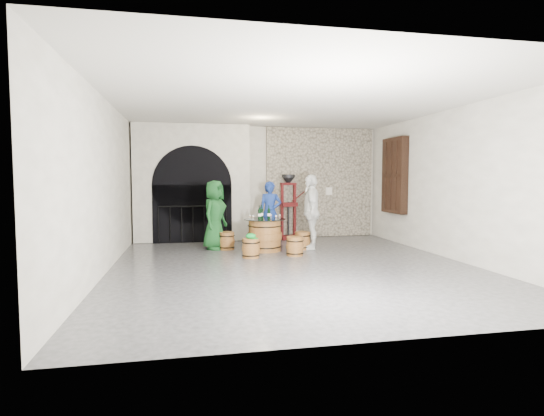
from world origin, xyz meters
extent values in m
plane|color=#313134|center=(0.00, 0.00, 0.00)|extent=(8.00, 8.00, 0.00)
plane|color=beige|center=(0.00, 4.00, 1.60)|extent=(8.00, 0.00, 8.00)
plane|color=beige|center=(0.00, -4.00, 1.60)|extent=(8.00, 0.00, 8.00)
plane|color=beige|center=(-3.50, 0.00, 1.60)|extent=(0.00, 8.00, 8.00)
plane|color=beige|center=(3.50, 0.00, 1.60)|extent=(0.00, 8.00, 8.00)
plane|color=beige|center=(0.00, 0.00, 3.20)|extent=(8.00, 8.00, 0.00)
cube|color=tan|center=(1.80, 3.94, 1.60)|extent=(3.20, 0.12, 3.18)
cube|color=beige|center=(-1.90, 3.75, 1.60)|extent=(3.10, 0.50, 3.18)
cube|color=black|center=(-1.90, 3.48, 0.78)|extent=(2.10, 0.03, 1.55)
cylinder|color=black|center=(-1.90, 3.48, 1.55)|extent=(2.10, 0.03, 2.10)
cylinder|color=black|center=(-1.90, 3.42, 0.98)|extent=(1.79, 0.04, 0.04)
cylinder|color=black|center=(-2.79, 3.42, 0.49)|extent=(0.02, 0.02, 0.98)
cylinder|color=black|center=(-2.50, 3.42, 0.49)|extent=(0.02, 0.02, 0.98)
cylinder|color=black|center=(-2.20, 3.42, 0.49)|extent=(0.02, 0.02, 0.98)
cylinder|color=black|center=(-1.90, 3.42, 0.49)|extent=(0.02, 0.02, 0.98)
cylinder|color=black|center=(-1.60, 3.42, 0.49)|extent=(0.02, 0.02, 0.98)
cylinder|color=black|center=(-1.31, 3.42, 0.49)|extent=(0.02, 0.02, 0.98)
cylinder|color=black|center=(-1.01, 3.42, 0.49)|extent=(0.02, 0.02, 0.98)
cube|color=black|center=(3.39, 2.40, 1.80)|extent=(0.20, 1.10, 2.00)
cube|color=black|center=(3.34, 2.40, 1.80)|extent=(0.06, 0.88, 1.76)
cube|color=black|center=(3.37, 2.40, 1.80)|extent=(0.22, 0.92, 0.06)
cube|color=black|center=(3.37, 2.11, 1.80)|extent=(0.22, 0.06, 1.80)
cube|color=black|center=(3.37, 2.40, 1.80)|extent=(0.22, 0.06, 1.80)
cube|color=black|center=(3.37, 2.69, 1.80)|extent=(0.22, 0.06, 1.80)
cylinder|color=olive|center=(-0.24, 1.80, 0.36)|extent=(0.76, 0.76, 0.72)
cylinder|color=olive|center=(-0.24, 1.80, 0.36)|extent=(0.81, 0.81, 0.16)
torus|color=black|center=(-0.24, 1.80, 0.12)|extent=(0.81, 0.81, 0.02)
torus|color=black|center=(-0.24, 1.80, 0.61)|extent=(0.81, 0.81, 0.02)
cylinder|color=olive|center=(-0.24, 1.80, 0.73)|extent=(0.78, 0.78, 0.02)
cylinder|color=black|center=(-0.24, 1.80, 0.76)|extent=(0.99, 0.99, 0.01)
cylinder|color=olive|center=(-1.11, 2.16, 0.20)|extent=(0.36, 0.36, 0.41)
cylinder|color=olive|center=(-1.11, 2.16, 0.20)|extent=(0.39, 0.39, 0.09)
torus|color=black|center=(-1.11, 2.16, 0.06)|extent=(0.40, 0.40, 0.02)
torus|color=black|center=(-1.11, 2.16, 0.34)|extent=(0.40, 0.40, 0.02)
cylinder|color=olive|center=(-1.11, 2.16, 0.42)|extent=(0.37, 0.37, 0.02)
cylinder|color=olive|center=(0.04, 2.70, 0.20)|extent=(0.36, 0.36, 0.41)
cylinder|color=olive|center=(0.04, 2.70, 0.20)|extent=(0.39, 0.39, 0.09)
torus|color=black|center=(0.04, 2.70, 0.06)|extent=(0.40, 0.40, 0.02)
torus|color=black|center=(0.04, 2.70, 0.34)|extent=(0.40, 0.40, 0.02)
cylinder|color=olive|center=(0.04, 2.70, 0.42)|extent=(0.37, 0.37, 0.02)
cylinder|color=olive|center=(0.71, 1.84, 0.20)|extent=(0.36, 0.36, 0.41)
cylinder|color=olive|center=(0.71, 1.84, 0.20)|extent=(0.39, 0.39, 0.09)
torus|color=black|center=(0.71, 1.84, 0.06)|extent=(0.40, 0.40, 0.02)
torus|color=black|center=(0.71, 1.84, 0.34)|extent=(0.40, 0.40, 0.02)
cylinder|color=olive|center=(0.71, 1.84, 0.42)|extent=(0.37, 0.37, 0.02)
cylinder|color=olive|center=(0.31, 1.03, 0.20)|extent=(0.36, 0.36, 0.41)
cylinder|color=olive|center=(0.31, 1.03, 0.20)|extent=(0.39, 0.39, 0.09)
torus|color=black|center=(0.31, 1.03, 0.06)|extent=(0.40, 0.40, 0.02)
torus|color=black|center=(0.31, 1.03, 0.34)|extent=(0.40, 0.40, 0.02)
cylinder|color=olive|center=(0.31, 1.03, 0.42)|extent=(0.37, 0.37, 0.02)
cylinder|color=olive|center=(-0.69, 0.97, 0.20)|extent=(0.36, 0.36, 0.41)
cylinder|color=olive|center=(-0.69, 0.97, 0.20)|extent=(0.39, 0.39, 0.09)
torus|color=black|center=(-0.69, 0.97, 0.06)|extent=(0.40, 0.40, 0.02)
torus|color=black|center=(-0.69, 0.97, 0.34)|extent=(0.40, 0.40, 0.02)
cylinder|color=olive|center=(-0.69, 0.97, 0.42)|extent=(0.37, 0.37, 0.02)
ellipsoid|color=#0D942F|center=(-0.69, 0.97, 0.48)|extent=(0.22, 0.22, 0.12)
cylinder|color=#0D942F|center=(-0.61, 0.94, 0.43)|extent=(0.14, 0.14, 0.01)
imported|color=#13441A|center=(-1.39, 2.27, 0.84)|extent=(0.88, 0.98, 1.67)
imported|color=navy|center=(0.11, 2.91, 0.82)|extent=(0.69, 0.56, 1.65)
imported|color=silver|center=(0.92, 1.85, 0.91)|extent=(0.67, 1.14, 1.82)
cylinder|color=black|center=(-0.37, 1.75, 0.87)|extent=(0.07, 0.07, 0.22)
cylinder|color=white|center=(-0.37, 1.75, 0.86)|extent=(0.08, 0.08, 0.06)
cone|color=black|center=(-0.37, 1.75, 1.00)|extent=(0.07, 0.07, 0.05)
cylinder|color=black|center=(-0.37, 1.75, 1.05)|extent=(0.03, 0.03, 0.07)
cylinder|color=black|center=(-0.14, 1.79, 0.87)|extent=(0.07, 0.07, 0.22)
cylinder|color=white|center=(-0.14, 1.79, 0.86)|extent=(0.08, 0.08, 0.06)
cone|color=black|center=(-0.14, 1.79, 1.00)|extent=(0.07, 0.07, 0.05)
cylinder|color=black|center=(-0.14, 1.79, 1.05)|extent=(0.03, 0.03, 0.07)
cylinder|color=black|center=(-0.29, 1.93, 0.87)|extent=(0.07, 0.07, 0.22)
cylinder|color=white|center=(-0.29, 1.93, 0.86)|extent=(0.08, 0.08, 0.06)
cone|color=black|center=(-0.29, 1.93, 1.00)|extent=(0.07, 0.07, 0.05)
cylinder|color=black|center=(-0.29, 1.93, 1.05)|extent=(0.03, 0.03, 0.07)
cylinder|color=olive|center=(-0.08, 2.88, 0.30)|extent=(0.43, 0.43, 0.60)
cylinder|color=olive|center=(-0.08, 2.88, 0.30)|extent=(0.46, 0.46, 0.13)
torus|color=black|center=(-0.08, 2.88, 0.10)|extent=(0.47, 0.47, 0.02)
torus|color=black|center=(-0.08, 2.88, 0.51)|extent=(0.47, 0.47, 0.02)
cylinder|color=olive|center=(-0.08, 2.88, 0.61)|extent=(0.44, 0.44, 0.02)
cube|color=#4E0D0D|center=(0.77, 3.61, 0.05)|extent=(0.57, 0.49, 0.10)
cube|color=#4E0D0D|center=(0.77, 3.61, 0.99)|extent=(0.50, 0.37, 0.12)
cube|color=#4E0D0D|center=(0.77, 3.61, 1.57)|extent=(0.47, 0.20, 0.07)
cylinder|color=black|center=(0.77, 3.61, 0.58)|extent=(0.05, 0.05, 0.97)
cylinder|color=black|center=(0.77, 3.61, 1.79)|extent=(0.37, 0.37, 0.09)
cone|color=black|center=(0.77, 3.61, 1.67)|extent=(0.37, 0.37, 0.19)
cube|color=#4E0D0D|center=(0.58, 3.57, 0.82)|extent=(0.08, 0.08, 1.55)
cube|color=#4E0D0D|center=(0.96, 3.64, 0.82)|extent=(0.08, 0.08, 1.55)
cylinder|color=#4E0D0D|center=(1.07, 3.62, 1.21)|extent=(0.41, 0.10, 0.30)
cube|color=silver|center=(2.05, 3.86, 1.35)|extent=(0.18, 0.10, 0.22)
camera|label=1|loc=(-2.01, -8.06, 1.72)|focal=28.00mm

